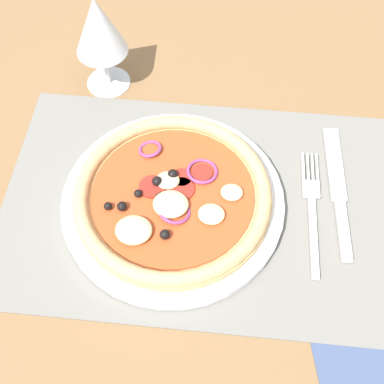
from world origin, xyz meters
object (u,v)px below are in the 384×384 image
Objects in this scene: plate at (173,202)px; fork at (312,205)px; knife at (338,189)px; pizza at (172,195)px; wine_glass at (99,28)px.

plate is 1.54× the size of fork.
fork is at bearing 125.85° from knife.
wine_glass is (-12.06, 20.37, 7.33)cm from pizza.
fork is (17.39, 1.59, -0.43)cm from plate.
wine_glass is at bearing 60.87° from knife.
pizza is 1.22× the size of knife.
plate reaches higher than fork.
pizza is at bearing 94.29° from fork.
knife is at bearing -52.13° from fork.
fork is (17.40, 1.67, -2.18)cm from pizza.
plate is at bearing 83.21° from pizza.
pizza reaches higher than fork.
fork is at bearing 5.48° from pizza.
pizza is 17.61cm from fork.
fork is 1.21× the size of wine_glass.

